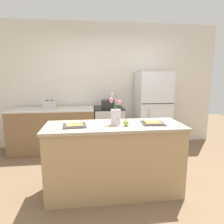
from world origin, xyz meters
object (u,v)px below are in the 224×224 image
at_px(cooking_pot, 108,104).
at_px(refrigerator, 152,111).
at_px(stove_range, 109,129).
at_px(plate_setting_right, 153,123).
at_px(pear_figurine, 126,122).
at_px(plate_setting_left, 74,125).
at_px(flower_vase, 116,115).
at_px(toaster, 50,105).

bearing_deg(cooking_pot, refrigerator, 0.28).
distance_m(stove_range, plate_setting_right, 1.74).
distance_m(pear_figurine, plate_setting_left, 0.65).
xyz_separation_m(flower_vase, plate_setting_left, (-0.53, -0.00, -0.11)).
xyz_separation_m(refrigerator, pear_figurine, (-0.91, -1.69, 0.17)).
xyz_separation_m(refrigerator, toaster, (-2.14, -0.03, 0.17)).
xyz_separation_m(pear_figurine, cooking_pot, (-0.05, 1.69, 0.00)).
bearing_deg(refrigerator, plate_setting_right, -108.42).
height_order(stove_range, flower_vase, flower_vase).
bearing_deg(toaster, plate_setting_right, -44.68).
distance_m(plate_setting_right, toaster, 2.25).
xyz_separation_m(stove_range, refrigerator, (0.95, 0.00, 0.37)).
distance_m(flower_vase, pear_figurine, 0.17).
height_order(stove_range, cooking_pot, cooking_pot).
bearing_deg(pear_figurine, flower_vase, 146.28).
distance_m(flower_vase, cooking_pot, 1.61).
bearing_deg(flower_vase, stove_range, 86.93).
relative_size(plate_setting_right, cooking_pot, 1.09).
relative_size(pear_figurine, plate_setting_left, 0.37).
xyz_separation_m(flower_vase, plate_setting_right, (0.50, -0.00, -0.11)).
relative_size(plate_setting_left, cooking_pot, 1.09).
bearing_deg(plate_setting_right, pear_figurine, -168.28).
bearing_deg(plate_setting_right, cooking_pot, 104.95).
distance_m(flower_vase, plate_setting_left, 0.54).
distance_m(refrigerator, flower_vase, 1.93).
relative_size(pear_figurine, cooking_pot, 0.41).
relative_size(stove_range, cooking_pot, 3.23).
xyz_separation_m(plate_setting_right, toaster, (-1.60, 1.58, 0.04)).
distance_m(stove_range, toaster, 1.31).
relative_size(stove_range, plate_setting_right, 2.95).
height_order(flower_vase, plate_setting_left, flower_vase).
height_order(stove_range, refrigerator, refrigerator).
distance_m(refrigerator, plate_setting_right, 1.71).
bearing_deg(pear_figurine, stove_range, 91.23).
bearing_deg(stove_range, plate_setting_left, -110.76).
bearing_deg(toaster, stove_range, 1.50).
height_order(pear_figurine, cooking_pot, cooking_pot).
bearing_deg(toaster, pear_figurine, -53.59).
relative_size(stove_range, flower_vase, 2.19).
xyz_separation_m(toaster, cooking_pot, (1.17, 0.03, -0.01)).
distance_m(refrigerator, pear_figurine, 1.93).
bearing_deg(toaster, refrigerator, 0.85).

